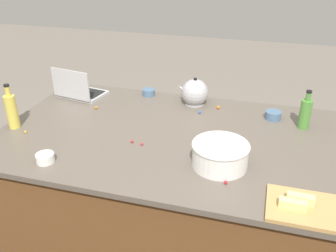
{
  "coord_description": "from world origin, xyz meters",
  "views": [
    {
      "loc": [
        -0.51,
        1.76,
        1.89
      ],
      "look_at": [
        0.0,
        0.0,
        0.95
      ],
      "focal_mm": 39.07,
      "sensor_mm": 36.0,
      "label": 1
    }
  ],
  "objects_px": {
    "butter_stick_left": "(301,199)",
    "butter_stick_right": "(293,204)",
    "bottle_oil": "(12,111)",
    "ramekin_medium": "(149,92)",
    "mixing_bowl_large": "(220,154)",
    "cutting_board": "(306,208)",
    "laptop": "(79,90)",
    "kettle": "(195,93)",
    "bottle_olive": "(305,113)",
    "ramekin_wide": "(45,158)",
    "ramekin_small": "(273,115)"
  },
  "relations": [
    {
      "from": "kettle",
      "to": "ramekin_small",
      "type": "relative_size",
      "value": 2.19
    },
    {
      "from": "bottle_oil",
      "to": "ramekin_medium",
      "type": "xyz_separation_m",
      "value": [
        -0.6,
        -0.69,
        -0.09
      ]
    },
    {
      "from": "laptop",
      "to": "ramekin_wide",
      "type": "height_order",
      "value": "laptop"
    },
    {
      "from": "ramekin_small",
      "to": "butter_stick_right",
      "type": "bearing_deg",
      "value": 96.63
    },
    {
      "from": "mixing_bowl_large",
      "to": "butter_stick_left",
      "type": "xyz_separation_m",
      "value": [
        -0.37,
        0.21,
        -0.03
      ]
    },
    {
      "from": "kettle",
      "to": "bottle_olive",
      "type": "bearing_deg",
      "value": 166.73
    },
    {
      "from": "ramekin_wide",
      "to": "bottle_olive",
      "type": "bearing_deg",
      "value": -149.04
    },
    {
      "from": "laptop",
      "to": "mixing_bowl_large",
      "type": "relative_size",
      "value": 1.22
    },
    {
      "from": "laptop",
      "to": "bottle_oil",
      "type": "height_order",
      "value": "bottle_oil"
    },
    {
      "from": "butter_stick_left",
      "to": "butter_stick_right",
      "type": "xyz_separation_m",
      "value": [
        0.03,
        0.05,
        0.0
      ]
    },
    {
      "from": "kettle",
      "to": "ramekin_medium",
      "type": "relative_size",
      "value": 2.42
    },
    {
      "from": "butter_stick_left",
      "to": "butter_stick_right",
      "type": "bearing_deg",
      "value": 55.42
    },
    {
      "from": "butter_stick_left",
      "to": "ramekin_small",
      "type": "distance_m",
      "value": 0.83
    },
    {
      "from": "bottle_oil",
      "to": "kettle",
      "type": "bearing_deg",
      "value": -146.33
    },
    {
      "from": "cutting_board",
      "to": "butter_stick_right",
      "type": "relative_size",
      "value": 2.86
    },
    {
      "from": "mixing_bowl_large",
      "to": "cutting_board",
      "type": "distance_m",
      "value": 0.46
    },
    {
      "from": "cutting_board",
      "to": "ramekin_wide",
      "type": "xyz_separation_m",
      "value": [
        1.23,
        -0.03,
        0.01
      ]
    },
    {
      "from": "bottle_olive",
      "to": "mixing_bowl_large",
      "type": "bearing_deg",
      "value": 52.87
    },
    {
      "from": "bottle_olive",
      "to": "butter_stick_right",
      "type": "xyz_separation_m",
      "value": [
        0.07,
        0.8,
        -0.06
      ]
    },
    {
      "from": "butter_stick_left",
      "to": "ramekin_medium",
      "type": "height_order",
      "value": "butter_stick_left"
    },
    {
      "from": "laptop",
      "to": "cutting_board",
      "type": "relative_size",
      "value": 1.09
    },
    {
      "from": "mixing_bowl_large",
      "to": "bottle_olive",
      "type": "relative_size",
      "value": 1.2
    },
    {
      "from": "cutting_board",
      "to": "ramekin_medium",
      "type": "bearing_deg",
      "value": -44.42
    },
    {
      "from": "bottle_oil",
      "to": "ramekin_small",
      "type": "distance_m",
      "value": 1.56
    },
    {
      "from": "butter_stick_right",
      "to": "ramekin_medium",
      "type": "height_order",
      "value": "butter_stick_right"
    },
    {
      "from": "butter_stick_right",
      "to": "ramekin_medium",
      "type": "relative_size",
      "value": 1.25
    },
    {
      "from": "bottle_olive",
      "to": "butter_stick_right",
      "type": "height_order",
      "value": "bottle_olive"
    },
    {
      "from": "bottle_olive",
      "to": "laptop",
      "type": "bearing_deg",
      "value": -2.28
    },
    {
      "from": "bottle_oil",
      "to": "ramekin_medium",
      "type": "height_order",
      "value": "bottle_oil"
    },
    {
      "from": "laptop",
      "to": "kettle",
      "type": "xyz_separation_m",
      "value": [
        -0.8,
        -0.1,
        0.03
      ]
    },
    {
      "from": "laptop",
      "to": "bottle_olive",
      "type": "relative_size",
      "value": 1.47
    },
    {
      "from": "kettle",
      "to": "ramekin_wide",
      "type": "distance_m",
      "value": 1.07
    },
    {
      "from": "bottle_olive",
      "to": "ramekin_medium",
      "type": "relative_size",
      "value": 2.64
    },
    {
      "from": "mixing_bowl_large",
      "to": "ramekin_small",
      "type": "xyz_separation_m",
      "value": [
        -0.24,
        -0.61,
        -0.04
      ]
    },
    {
      "from": "mixing_bowl_large",
      "to": "bottle_olive",
      "type": "height_order",
      "value": "bottle_olive"
    },
    {
      "from": "kettle",
      "to": "laptop",
      "type": "bearing_deg",
      "value": 7.3
    },
    {
      "from": "mixing_bowl_large",
      "to": "bottle_oil",
      "type": "height_order",
      "value": "bottle_oil"
    },
    {
      "from": "butter_stick_right",
      "to": "mixing_bowl_large",
      "type": "bearing_deg",
      "value": -37.21
    },
    {
      "from": "kettle",
      "to": "ramekin_small",
      "type": "height_order",
      "value": "kettle"
    },
    {
      "from": "butter_stick_left",
      "to": "kettle",
      "type": "bearing_deg",
      "value": -54.66
    },
    {
      "from": "laptop",
      "to": "butter_stick_right",
      "type": "height_order",
      "value": "laptop"
    },
    {
      "from": "bottle_oil",
      "to": "butter_stick_right",
      "type": "bearing_deg",
      "value": 168.08
    },
    {
      "from": "butter_stick_left",
      "to": "ramekin_medium",
      "type": "xyz_separation_m",
      "value": [
        0.99,
        -0.97,
        -0.01
      ]
    },
    {
      "from": "ramekin_medium",
      "to": "butter_stick_right",
      "type": "bearing_deg",
      "value": 133.37
    },
    {
      "from": "butter_stick_right",
      "to": "ramekin_small",
      "type": "relative_size",
      "value": 1.13
    },
    {
      "from": "butter_stick_right",
      "to": "ramekin_wide",
      "type": "height_order",
      "value": "butter_stick_right"
    },
    {
      "from": "cutting_board",
      "to": "kettle",
      "type": "bearing_deg",
      "value": -54.37
    },
    {
      "from": "mixing_bowl_large",
      "to": "ramekin_medium",
      "type": "relative_size",
      "value": 3.18
    },
    {
      "from": "mixing_bowl_large",
      "to": "ramekin_small",
      "type": "relative_size",
      "value": 2.87
    },
    {
      "from": "ramekin_small",
      "to": "bottle_oil",
      "type": "bearing_deg",
      "value": 20.25
    }
  ]
}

